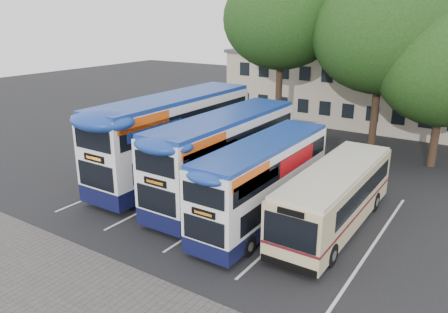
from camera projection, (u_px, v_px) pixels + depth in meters
ground at (249, 275)px, 16.25m from camera, size 120.00×120.00×0.00m
bay_lines at (235, 206)px, 22.19m from camera, size 14.12×11.00×0.01m
depot_building at (412, 91)px, 36.69m from camera, size 32.40×8.40×6.20m
tree_left at (282, 19)px, 31.65m from camera, size 8.53×8.53×12.60m
tree_mid at (383, 35)px, 28.14m from camera, size 9.07×9.07×11.93m
tree_right at (445, 70)px, 26.21m from camera, size 8.10×8.10×9.58m
bus_dd_left at (175, 134)px, 25.21m from camera, size 2.86×11.81×4.92m
bus_dd_mid at (226, 153)px, 22.56m from camera, size 2.59×10.68×4.45m
bus_dd_right at (264, 178)px, 19.91m from camera, size 2.27×9.35×3.89m
bus_single at (336, 194)px, 19.58m from camera, size 2.42×9.52×2.84m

